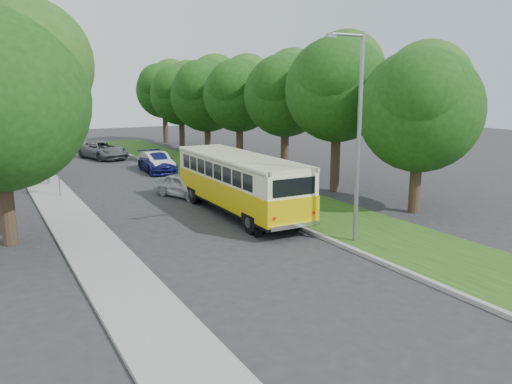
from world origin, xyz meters
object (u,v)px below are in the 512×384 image
car_white (157,162)px  lamppost_near (357,132)px  car_grey (103,150)px  lamppost_far (41,119)px  vintage_bus (239,185)px  car_silver (184,186)px  car_blue (157,162)px

car_white → lamppost_near: bearing=-85.9°
car_grey → lamppost_far: bearing=-133.3°
vintage_bus → car_silver: size_ratio=2.60×
vintage_bus → car_silver: 5.13m
vintage_bus → lamppost_near: bearing=-74.2°
lamppost_near → car_blue: 20.63m
vintage_bus → car_grey: vintage_bus is taller
lamppost_far → car_grey: (5.87, 10.61, -3.36)m
lamppost_near → vintage_bus: size_ratio=0.81×
vintage_bus → car_silver: (-0.90, 4.98, -0.82)m
car_silver → car_blue: size_ratio=0.77×
lamppost_near → car_grey: lamppost_near is taller
car_silver → car_grey: bearing=71.3°
lamppost_near → car_white: (-1.21, 20.34, -3.65)m
car_grey → vintage_bus: bearing=-101.0°
car_white → car_blue: bearing=-89.3°
car_blue → car_white: bearing=93.7°
lamppost_near → lamppost_far: 20.53m
car_blue → vintage_bus: bearing=-88.4°
lamppost_far → car_silver: (6.30, -7.15, -3.47)m
car_white → car_grey: size_ratio=0.80×
lamppost_far → car_white: 8.62m
lamppost_near → lamppost_far: lamppost_near is taller
lamppost_near → car_silver: 12.22m
car_silver → car_grey: car_grey is taller
lamppost_far → car_grey: size_ratio=1.37×
vintage_bus → car_white: size_ratio=2.27×
vintage_bus → car_white: bearing=88.7°
lamppost_far → vintage_bus: size_ratio=0.76×
lamppost_far → car_grey: lamppost_far is taller
vintage_bus → car_blue: 13.94m
car_silver → car_white: bearing=61.0°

